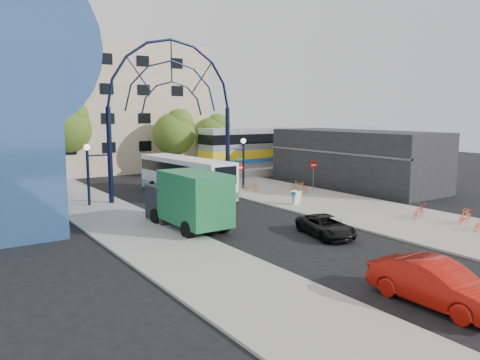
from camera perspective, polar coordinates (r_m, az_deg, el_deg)
ground at (r=25.50m, az=6.15°, el=-6.76°), size 120.00×120.00×0.00m
sidewalk_east at (r=33.70m, az=12.13°, el=-3.12°), size 8.00×56.00×0.12m
plaza_west at (r=27.28m, az=-12.85°, el=-5.80°), size 5.00×50.00×0.12m
gateway_arch at (r=36.49m, az=-8.30°, el=11.24°), size 13.64×0.44×12.10m
stop_sign at (r=37.40m, az=-0.11°, el=1.17°), size 0.80×0.07×2.50m
do_not_enter_sign at (r=39.71m, az=8.95°, el=1.45°), size 0.76×0.07×2.48m
street_name_sign at (r=38.10m, az=-0.12°, el=1.51°), size 0.70×0.70×2.80m
sandwich_board at (r=33.34m, az=6.86°, el=-1.92°), size 0.55×0.61×0.99m
commercial_block_east at (r=43.21m, az=13.82°, el=2.55°), size 6.00×16.00×5.00m
apartment_block at (r=56.64m, az=-15.86°, el=8.32°), size 20.00×12.10×14.00m
train_platform at (r=54.72m, az=7.20°, el=1.65°), size 32.00×5.00×0.80m
train_car at (r=54.50m, az=7.25°, el=4.26°), size 25.10×3.05×4.20m
tree_north_a at (r=49.88m, az=-7.90°, el=5.85°), size 4.48×4.48×7.00m
tree_north_b at (r=50.16m, az=-20.35°, el=6.19°), size 5.12×5.12×8.00m
tree_north_c at (r=54.53m, az=-3.16°, el=5.76°), size 4.16×4.16×6.50m
city_bus at (r=37.58m, az=-6.65°, el=0.50°), size 3.15×11.06×3.00m
green_truck at (r=26.77m, az=-6.45°, el=-2.42°), size 2.58×6.58×3.31m
black_suv at (r=25.52m, az=10.43°, el=-5.54°), size 2.74×4.34×1.12m
red_sedan at (r=17.63m, az=22.84°, el=-11.59°), size 1.67×4.75×1.57m
bike_near_a at (r=38.65m, az=1.35°, el=-0.77°), size 1.07×1.73×0.86m
bike_near_b at (r=38.22m, az=7.16°, el=-0.85°), size 1.19×1.62×0.96m
bike_far_b at (r=30.32m, az=25.74°, el=-4.02°), size 1.54×0.56×0.91m
bike_far_c at (r=30.97m, az=20.93°, el=-3.54°), size 1.74×1.01×0.87m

